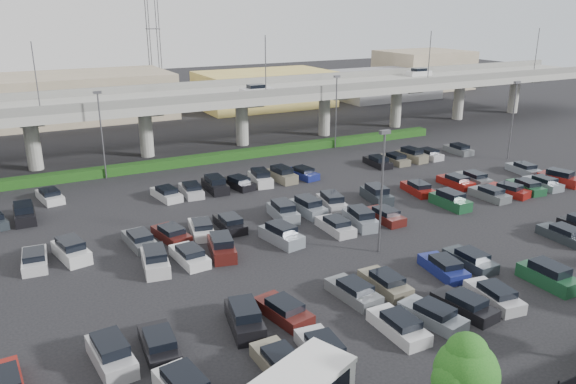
{
  "coord_description": "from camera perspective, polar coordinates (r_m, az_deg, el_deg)",
  "views": [
    {
      "loc": [
        -26.56,
        -42.28,
        19.48
      ],
      "look_at": [
        -2.12,
        4.11,
        2.0
      ],
      "focal_mm": 35.0,
      "sensor_mm": 36.0,
      "label": 1
    }
  ],
  "objects": [
    {
      "name": "distant_buildings",
      "position": [
        112.24,
        -7.31,
        10.23
      ],
      "size": [
        138.0,
        24.0,
        9.0
      ],
      "color": "gray",
      "rests_on": "ground"
    },
    {
      "name": "hedge",
      "position": [
        74.77,
        -6.04,
        3.67
      ],
      "size": [
        66.0,
        1.6,
        1.1
      ],
      "primitive_type": "cube",
      "color": "#133B11",
      "rests_on": "ground"
    },
    {
      "name": "comm_tower",
      "position": [
        120.29,
        -13.59,
        16.11
      ],
      "size": [
        2.4,
        2.4,
        30.0
      ],
      "color": "#4D4D52",
      "rests_on": "ground"
    },
    {
      "name": "ground",
      "position": [
        53.59,
        4.07,
        -2.92
      ],
      "size": [
        280.0,
        280.0,
        0.0
      ],
      "primitive_type": "plane",
      "color": "black"
    },
    {
      "name": "light_poles",
      "position": [
        51.37,
        -0.88,
        3.5
      ],
      "size": [
        66.9,
        48.38,
        10.3
      ],
      "color": "#4D4D52",
      "rests_on": "ground"
    },
    {
      "name": "parked_cars",
      "position": [
        50.31,
        5.56,
        -3.67
      ],
      "size": [
        63.21,
        41.66,
        1.67
      ],
      "color": "#461512",
      "rests_on": "ground"
    },
    {
      "name": "overpass",
      "position": [
        79.8,
        -8.26,
        9.23
      ],
      "size": [
        150.0,
        13.0,
        15.8
      ],
      "color": "gray",
      "rests_on": "ground"
    }
  ]
}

